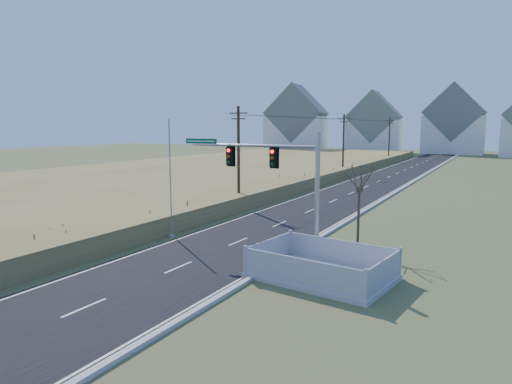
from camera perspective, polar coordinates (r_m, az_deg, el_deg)
name	(u,v)px	position (r m, az deg, el deg)	size (l,w,h in m)	color
ground	(201,259)	(25.61, -6.87, -8.28)	(260.00, 260.00, 0.00)	#4E5C2C
road	(395,175)	(71.78, 16.94, 2.08)	(8.00, 180.00, 0.06)	black
curb	(424,176)	(71.06, 20.21, 1.92)	(0.30, 180.00, 0.18)	#B2AFA8
reed_marsh	(224,169)	(71.47, -3.99, 2.90)	(38.00, 110.00, 1.30)	#A9924C
utility_pole_near	(239,155)	(40.77, -2.20, 4.60)	(1.80, 0.26, 9.00)	#422D1E
utility_pole_mid	(343,144)	(68.27, 10.86, 5.91)	(1.80, 0.26, 9.00)	#422D1E
utility_pole_far	(389,139)	(97.25, 16.31, 6.37)	(1.80, 0.26, 9.00)	#422D1E
condo_nw	(296,125)	(130.88, 5.07, 8.38)	(17.69, 13.38, 19.05)	silver
condo_nnw	(374,127)	(131.98, 14.55, 7.82)	(14.93, 11.17, 17.03)	silver
condo_n	(454,125)	(132.53, 23.47, 7.70)	(15.27, 10.20, 18.54)	silver
traffic_signal_mast	(285,181)	(24.99, 3.67, 1.43)	(8.76, 0.60, 6.97)	#9EA0A5
fence_enclosure	(322,272)	(22.45, 8.22, -9.92)	(6.94, 5.18, 1.47)	#B7B5AD
open_sign	(293,272)	(22.27, 4.65, -9.92)	(0.44, 0.31, 0.61)	white
flagpole	(171,191)	(30.29, -10.62, 0.15)	(0.35, 0.35, 7.70)	#B7B5AD
bare_tree	(360,177)	(27.26, 12.84, 1.89)	(2.03, 2.03, 5.38)	#4C3F33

